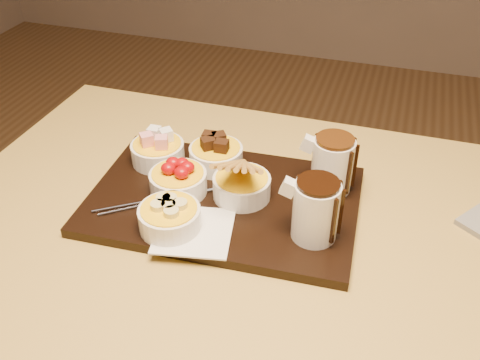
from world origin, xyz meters
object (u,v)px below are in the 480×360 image
(pitcher_dark_chocolate, at_px, (316,211))
(pitcher_milk_chocolate, at_px, (332,166))
(dining_table, at_px, (278,280))
(serving_board, at_px, (224,201))
(bowl_strawberries, at_px, (178,182))

(pitcher_dark_chocolate, height_order, pitcher_milk_chocolate, same)
(dining_table, distance_m, pitcher_milk_chocolate, 0.22)
(dining_table, height_order, pitcher_dark_chocolate, pitcher_dark_chocolate)
(pitcher_milk_chocolate, bearing_deg, serving_board, -158.20)
(serving_board, xyz_separation_m, pitcher_dark_chocolate, (0.17, -0.05, 0.06))
(dining_table, relative_size, pitcher_milk_chocolate, 12.24)
(bowl_strawberries, relative_size, pitcher_dark_chocolate, 1.02)
(dining_table, xyz_separation_m, pitcher_milk_chocolate, (0.05, 0.13, 0.17))
(pitcher_milk_chocolate, bearing_deg, pitcher_dark_chocolate, -94.40)
(pitcher_dark_chocolate, xyz_separation_m, pitcher_milk_chocolate, (0.00, 0.13, 0.00))
(serving_board, relative_size, pitcher_dark_chocolate, 4.69)
(bowl_strawberries, distance_m, pitcher_dark_chocolate, 0.25)
(serving_board, bearing_deg, bowl_strawberries, -176.42)
(dining_table, xyz_separation_m, bowl_strawberries, (-0.20, 0.04, 0.14))
(dining_table, bearing_deg, serving_board, 155.15)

